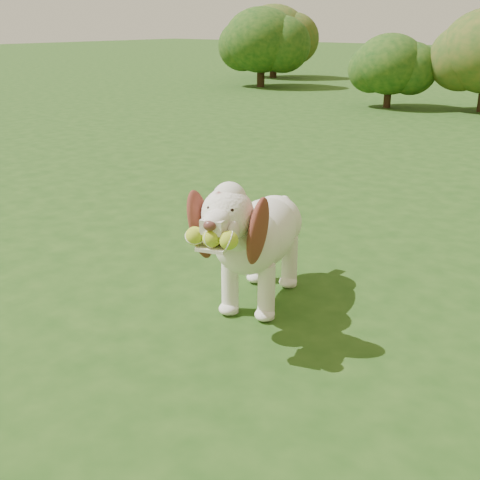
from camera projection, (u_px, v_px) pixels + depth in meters
The scene contains 5 objects.
ground at pixel (302, 295), 3.77m from camera, with size 80.00×80.00×0.00m, color #1E4213.
dog at pixel (256, 233), 3.48m from camera, with size 0.73×1.31×0.87m.
shrub_a at pixel (390, 64), 11.57m from camera, with size 1.35×1.35×1.40m.
shrub_e at pixel (261, 40), 15.15m from camera, with size 1.89×1.89×1.96m.
shrub_g at pixel (274, 35), 17.65m from camera, with size 2.00×2.00×2.08m.
Camera 1 is at (1.82, -2.92, 1.62)m, focal length 45.00 mm.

